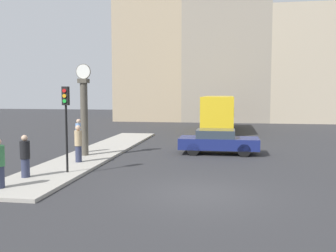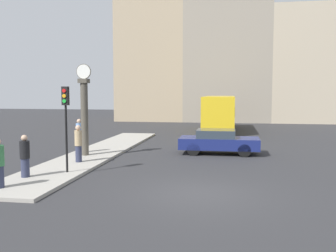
{
  "view_description": "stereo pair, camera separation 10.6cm",
  "coord_description": "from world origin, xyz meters",
  "px_view_note": "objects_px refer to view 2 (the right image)",
  "views": [
    {
      "loc": [
        0.94,
        -12.48,
        3.42
      ],
      "look_at": [
        -1.92,
        5.25,
        1.81
      ],
      "focal_mm": 40.0,
      "sensor_mm": 36.0,
      "label": 1
    },
    {
      "loc": [
        1.05,
        -12.46,
        3.42
      ],
      "look_at": [
        -1.92,
        5.25,
        1.81
      ],
      "focal_mm": 40.0,
      "sensor_mm": 36.0,
      "label": 2
    }
  ],
  "objects_px": {
    "street_clock": "(84,112)",
    "pedestrian_blue_stripe": "(79,136)",
    "bus_distant": "(219,111)",
    "pedestrian_tan_coat": "(78,143)",
    "sedan_car": "(218,141)",
    "traffic_light_near": "(66,111)",
    "pedestrian_black_jacket": "(25,156)"
  },
  "relations": [
    {
      "from": "traffic_light_near",
      "to": "pedestrian_tan_coat",
      "type": "xyz_separation_m",
      "value": [
        -0.44,
        2.25,
        -1.65
      ]
    },
    {
      "from": "sedan_car",
      "to": "pedestrian_blue_stripe",
      "type": "bearing_deg",
      "value": -167.68
    },
    {
      "from": "bus_distant",
      "to": "pedestrian_black_jacket",
      "type": "bearing_deg",
      "value": -108.8
    },
    {
      "from": "pedestrian_blue_stripe",
      "to": "street_clock",
      "type": "bearing_deg",
      "value": -49.94
    },
    {
      "from": "bus_distant",
      "to": "sedan_car",
      "type": "bearing_deg",
      "value": -88.51
    },
    {
      "from": "sedan_car",
      "to": "bus_distant",
      "type": "bearing_deg",
      "value": 91.49
    },
    {
      "from": "pedestrian_blue_stripe",
      "to": "sedan_car",
      "type": "bearing_deg",
      "value": 12.32
    },
    {
      "from": "bus_distant",
      "to": "pedestrian_blue_stripe",
      "type": "distance_m",
      "value": 15.98
    },
    {
      "from": "street_clock",
      "to": "pedestrian_blue_stripe",
      "type": "xyz_separation_m",
      "value": [
        -0.62,
        0.74,
        -1.33
      ]
    },
    {
      "from": "sedan_car",
      "to": "pedestrian_black_jacket",
      "type": "distance_m",
      "value": 10.52
    },
    {
      "from": "pedestrian_blue_stripe",
      "to": "traffic_light_near",
      "type": "bearing_deg",
      "value": -72.88
    },
    {
      "from": "bus_distant",
      "to": "street_clock",
      "type": "relative_size",
      "value": 1.97
    },
    {
      "from": "traffic_light_near",
      "to": "pedestrian_tan_coat",
      "type": "relative_size",
      "value": 2.01
    },
    {
      "from": "pedestrian_blue_stripe",
      "to": "pedestrian_tan_coat",
      "type": "distance_m",
      "value": 2.85
    },
    {
      "from": "bus_distant",
      "to": "pedestrian_blue_stripe",
      "type": "height_order",
      "value": "bus_distant"
    },
    {
      "from": "sedan_car",
      "to": "bus_distant",
      "type": "relative_size",
      "value": 0.47
    },
    {
      "from": "sedan_car",
      "to": "pedestrian_tan_coat",
      "type": "bearing_deg",
      "value": -146.42
    },
    {
      "from": "sedan_car",
      "to": "pedestrian_black_jacket",
      "type": "bearing_deg",
      "value": -133.38
    },
    {
      "from": "bus_distant",
      "to": "pedestrian_tan_coat",
      "type": "relative_size",
      "value": 5.34
    },
    {
      "from": "bus_distant",
      "to": "pedestrian_black_jacket",
      "type": "xyz_separation_m",
      "value": [
        -6.9,
        -20.27,
        -0.8
      ]
    },
    {
      "from": "pedestrian_blue_stripe",
      "to": "pedestrian_black_jacket",
      "type": "distance_m",
      "value": 6.01
    },
    {
      "from": "sedan_car",
      "to": "pedestrian_blue_stripe",
      "type": "relative_size",
      "value": 2.37
    },
    {
      "from": "pedestrian_blue_stripe",
      "to": "pedestrian_tan_coat",
      "type": "bearing_deg",
      "value": -68.05
    },
    {
      "from": "traffic_light_near",
      "to": "pedestrian_black_jacket",
      "type": "height_order",
      "value": "traffic_light_near"
    },
    {
      "from": "traffic_light_near",
      "to": "street_clock",
      "type": "bearing_deg",
      "value": 102.01
    },
    {
      "from": "traffic_light_near",
      "to": "pedestrian_black_jacket",
      "type": "bearing_deg",
      "value": -137.49
    },
    {
      "from": "sedan_car",
      "to": "street_clock",
      "type": "height_order",
      "value": "street_clock"
    },
    {
      "from": "bus_distant",
      "to": "street_clock",
      "type": "xyz_separation_m",
      "value": [
        -6.56,
        -15.0,
        0.65
      ]
    },
    {
      "from": "pedestrian_black_jacket",
      "to": "pedestrian_blue_stripe",
      "type": "bearing_deg",
      "value": 92.72
    },
    {
      "from": "bus_distant",
      "to": "street_clock",
      "type": "height_order",
      "value": "street_clock"
    },
    {
      "from": "pedestrian_tan_coat",
      "to": "pedestrian_black_jacket",
      "type": "bearing_deg",
      "value": -103.02
    },
    {
      "from": "pedestrian_blue_stripe",
      "to": "pedestrian_tan_coat",
      "type": "height_order",
      "value": "pedestrian_blue_stripe"
    }
  ]
}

